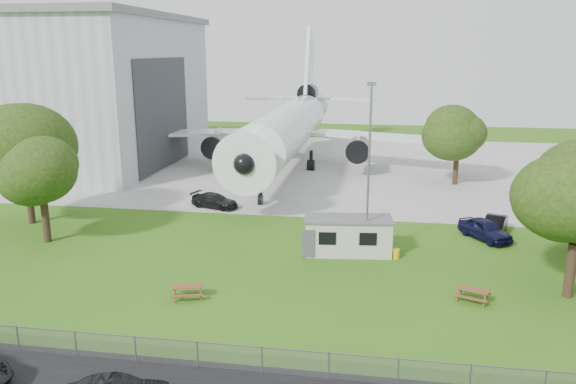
# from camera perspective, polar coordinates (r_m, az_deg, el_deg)

# --- Properties ---
(ground) EXTENTS (160.00, 160.00, 0.00)m
(ground) POSITION_cam_1_polar(r_m,az_deg,el_deg) (35.64, -5.87, -9.23)
(ground) COLOR #437A1A
(concrete_apron) EXTENTS (120.00, 46.00, 0.03)m
(concrete_apron) POSITION_cam_1_polar(r_m,az_deg,el_deg) (71.49, 2.00, 2.78)
(concrete_apron) COLOR #B7B7B2
(concrete_apron) RESTS_ON ground
(hangar) EXTENTS (43.00, 31.00, 18.55)m
(hangar) POSITION_cam_1_polar(r_m,az_deg,el_deg) (82.26, -25.80, 9.51)
(hangar) COLOR #B2B7BC
(hangar) RESTS_ON ground
(airliner) EXTENTS (46.36, 47.73, 17.69)m
(airliner) POSITION_cam_1_polar(r_m,az_deg,el_deg) (68.82, 0.15, 6.78)
(airliner) COLOR white
(airliner) RESTS_ON ground
(site_cabin) EXTENTS (6.88, 3.36, 2.62)m
(site_cabin) POSITION_cam_1_polar(r_m,az_deg,el_deg) (40.34, 6.14, -4.42)
(site_cabin) COLOR beige
(site_cabin) RESTS_ON ground
(picnic_west) EXTENTS (2.16, 1.97, 0.76)m
(picnic_west) POSITION_cam_1_polar(r_m,az_deg,el_deg) (34.06, -10.12, -10.55)
(picnic_west) COLOR brown
(picnic_west) RESTS_ON ground
(picnic_east) EXTENTS (2.23, 2.07, 0.76)m
(picnic_east) POSITION_cam_1_polar(r_m,az_deg,el_deg) (34.84, 18.19, -10.48)
(picnic_east) COLOR brown
(picnic_east) RESTS_ON ground
(fence) EXTENTS (58.00, 0.04, 1.30)m
(fence) POSITION_cam_1_polar(r_m,az_deg,el_deg) (27.60, -11.18, -16.88)
(fence) COLOR gray
(fence) RESTS_ON ground
(lamp_mast) EXTENTS (0.16, 0.16, 12.00)m
(lamp_mast) POSITION_cam_1_polar(r_m,az_deg,el_deg) (38.60, 8.18, 1.89)
(lamp_mast) COLOR slate
(lamp_mast) RESTS_ON ground
(tree_west_big) EXTENTS (8.45, 8.45, 10.58)m
(tree_west_big) POSITION_cam_1_polar(r_m,az_deg,el_deg) (50.71, -25.25, 4.00)
(tree_west_big) COLOR #382619
(tree_west_big) RESTS_ON ground
(tree_west_small) EXTENTS (6.38, 6.38, 8.68)m
(tree_west_small) POSITION_cam_1_polar(r_m,az_deg,el_deg) (45.25, -23.86, 1.94)
(tree_west_small) COLOR #382619
(tree_west_small) RESTS_ON ground
(tree_far_apron) EXTENTS (6.67, 6.67, 8.96)m
(tree_far_apron) POSITION_cam_1_polar(r_m,az_deg,el_deg) (62.56, 16.92, 5.75)
(tree_far_apron) COLOR #382619
(tree_far_apron) RESTS_ON ground
(car_ne_hatch) EXTENTS (4.07, 4.91, 1.58)m
(car_ne_hatch) POSITION_cam_1_polar(r_m,az_deg,el_deg) (45.68, 19.37, -3.62)
(car_ne_hatch) COLOR black
(car_ne_hatch) RESTS_ON ground
(car_ne_sedan) EXTENTS (2.79, 4.53, 1.41)m
(car_ne_sedan) POSITION_cam_1_polar(r_m,az_deg,el_deg) (47.31, 20.27, -3.20)
(car_ne_sedan) COLOR black
(car_ne_sedan) RESTS_ON ground
(car_apron_van) EXTENTS (4.90, 3.15, 1.32)m
(car_apron_van) POSITION_cam_1_polar(r_m,az_deg,el_deg) (52.18, -7.46, -0.90)
(car_apron_van) COLOR black
(car_apron_van) RESTS_ON ground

